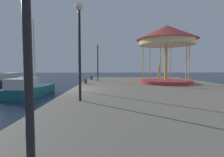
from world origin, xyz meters
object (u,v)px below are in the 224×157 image
object	(u,v)px
motorboat_navy	(14,82)
lamp_post_mid_promenade	(79,35)
bollard_south	(91,78)
bollard_north	(86,81)
lamp_post_far_end	(98,55)
bollard_center	(92,78)
person_mid_promenade	(159,72)
sailboat_teal	(29,89)
carousel	(166,40)

from	to	relation	value
motorboat_navy	lamp_post_mid_promenade	xyz separation A→B (m)	(9.70, -12.36, 3.20)
bollard_south	bollard_north	size ratio (longest dim) A/B	1.00
motorboat_navy	lamp_post_far_end	size ratio (longest dim) A/B	1.38
lamp_post_mid_promenade	bollard_center	bearing A→B (deg)	93.31
lamp_post_mid_promenade	bollard_south	distance (m)	13.85
bollard_north	person_mid_promenade	world-z (taller)	person_mid_promenade
sailboat_teal	lamp_post_far_end	xyz separation A→B (m)	(5.32, 5.25, 3.10)
sailboat_teal	lamp_post_far_end	world-z (taller)	sailboat_teal
lamp_post_far_end	bollard_north	bearing A→B (deg)	-108.11
lamp_post_far_end	person_mid_promenade	distance (m)	8.59
bollard_south	motorboat_navy	bearing A→B (deg)	-172.54
bollard_south	bollard_center	world-z (taller)	same
motorboat_navy	lamp_post_far_end	xyz separation A→B (m)	(9.82, -0.89, 3.02)
carousel	person_mid_promenade	bearing A→B (deg)	79.79
lamp_post_far_end	sailboat_teal	bearing A→B (deg)	-135.39
lamp_post_mid_promenade	lamp_post_far_end	xyz separation A→B (m)	(0.12, 11.47, -0.18)
sailboat_teal	bollard_south	size ratio (longest dim) A/B	16.24
sailboat_teal	carousel	xyz separation A→B (m)	(12.05, 2.52, 4.33)
sailboat_teal	bollard_north	size ratio (longest dim) A/B	16.24
lamp_post_mid_promenade	bollard_south	world-z (taller)	lamp_post_mid_promenade
bollard_south	bollard_north	distance (m)	5.02
motorboat_navy	bollard_north	xyz separation A→B (m)	(8.85, -3.86, 0.34)
motorboat_navy	lamp_post_far_end	distance (m)	10.31
carousel	bollard_center	xyz separation A→B (m)	(-7.67, 5.27, -3.91)
bollard_north	bollard_center	distance (m)	5.51
motorboat_navy	carousel	size ratio (longest dim) A/B	1.01
lamp_post_far_end	bollard_north	size ratio (longest dim) A/B	10.50
sailboat_teal	motorboat_navy	xyz separation A→B (m)	(-4.50, 6.14, 0.08)
lamp_post_mid_promenade	bollard_center	xyz separation A→B (m)	(-0.81, 14.01, -2.86)
bollard_center	bollard_north	bearing A→B (deg)	-90.39
lamp_post_mid_promenade	motorboat_navy	bearing A→B (deg)	128.11
person_mid_promenade	carousel	bearing A→B (deg)	-100.21
carousel	bollard_center	world-z (taller)	carousel
sailboat_teal	motorboat_navy	distance (m)	7.61
carousel	bollard_center	bearing A→B (deg)	145.48
carousel	lamp_post_far_end	bearing A→B (deg)	157.92
sailboat_teal	bollard_south	distance (m)	8.52
motorboat_navy	bollard_south	world-z (taller)	motorboat_navy
bollard_south	bollard_center	xyz separation A→B (m)	(0.01, 0.49, 0.00)
carousel	bollard_north	bearing A→B (deg)	-178.26
sailboat_teal	person_mid_promenade	distance (m)	15.56
person_mid_promenade	lamp_post_far_end	bearing A→B (deg)	-158.44
sailboat_teal	motorboat_navy	size ratio (longest dim) A/B	1.12
sailboat_teal	carousel	size ratio (longest dim) A/B	1.13
motorboat_navy	lamp_post_mid_promenade	size ratio (longest dim) A/B	1.29
motorboat_navy	bollard_south	size ratio (longest dim) A/B	14.54
lamp_post_far_end	bollard_center	world-z (taller)	lamp_post_far_end
carousel	bollard_north	world-z (taller)	carousel
bollard_north	bollard_center	size ratio (longest dim) A/B	1.00
lamp_post_mid_promenade	person_mid_promenade	world-z (taller)	lamp_post_mid_promenade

